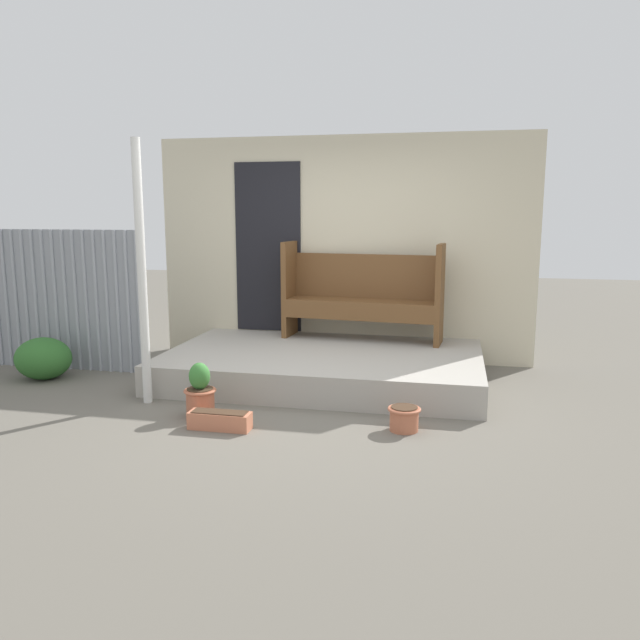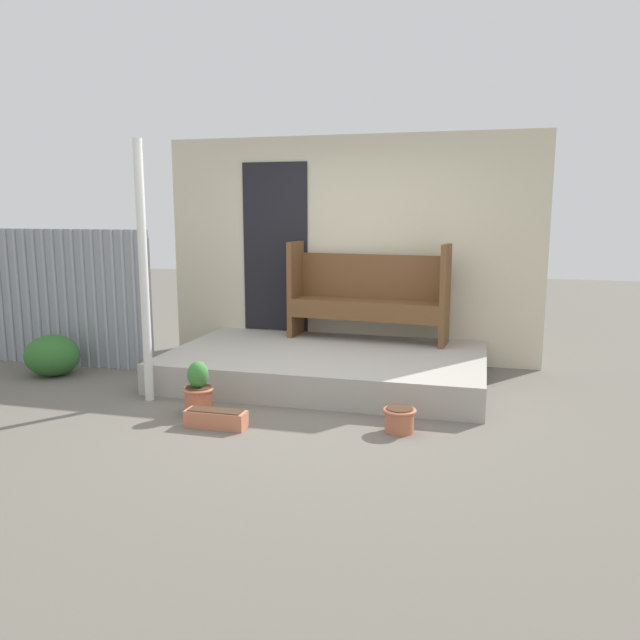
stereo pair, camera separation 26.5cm
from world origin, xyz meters
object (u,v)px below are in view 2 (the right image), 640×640
object	(u,v)px
support_post	(144,274)
planter_box_rect	(216,419)
flower_pot_left	(199,391)
shrub_by_fence	(52,355)
bench	(368,291)
flower_pot_middle	(399,419)

from	to	relation	value
support_post	planter_box_rect	bearing A→B (deg)	-30.57
flower_pot_left	shrub_by_fence	size ratio (longest dim) A/B	0.80
support_post	shrub_by_fence	bearing A→B (deg)	160.38
flower_pot_left	support_post	bearing A→B (deg)	157.57
support_post	shrub_by_fence	world-z (taller)	support_post
bench	shrub_by_fence	xyz separation A→B (m)	(-3.18, -1.32, -0.63)
planter_box_rect	bench	bearing A→B (deg)	71.13
flower_pot_left	flower_pot_middle	xyz separation A→B (m)	(1.75, 0.00, -0.09)
shrub_by_fence	flower_pot_left	bearing A→B (deg)	-20.48
bench	flower_pot_left	world-z (taller)	bench
flower_pot_middle	planter_box_rect	xyz separation A→B (m)	(-1.46, -0.28, -0.04)
bench	flower_pot_middle	world-z (taller)	bench
support_post	flower_pot_middle	bearing A→B (deg)	-6.24
bench	planter_box_rect	distance (m)	2.63
support_post	flower_pot_middle	xyz separation A→B (m)	(2.38, -0.26, -1.08)
flower_pot_middle	shrub_by_fence	world-z (taller)	shrub_by_fence
shrub_by_fence	bench	bearing A→B (deg)	22.46
support_post	bench	xyz separation A→B (m)	(1.73, 1.83, -0.33)
bench	flower_pot_middle	xyz separation A→B (m)	(0.65, -2.09, -0.74)
planter_box_rect	flower_pot_middle	bearing A→B (deg)	10.88
flower_pot_left	bench	bearing A→B (deg)	62.34
bench	shrub_by_fence	distance (m)	3.50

